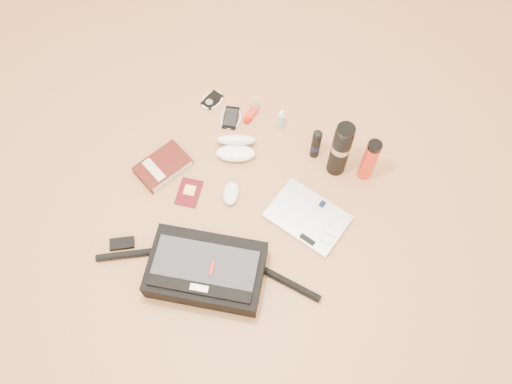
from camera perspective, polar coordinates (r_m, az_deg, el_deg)
ground at (r=2.05m, az=-2.49°, el=-3.08°), size 4.00×4.00×0.00m
messenger_bag at (r=1.92m, az=-5.77°, el=-8.84°), size 0.87×0.37×0.12m
laptop at (r=2.05m, az=5.94°, el=-2.88°), size 0.34×0.27×0.03m
book at (r=2.18m, az=-10.57°, el=2.89°), size 0.22×0.26×0.04m
passport at (r=2.12m, az=-7.66°, el=-0.05°), size 0.12×0.15×0.01m
mouse at (r=2.08m, az=-2.90°, el=-0.17°), size 0.10×0.13×0.04m
sunglasses_case at (r=2.17m, az=-2.31°, el=5.19°), size 0.21×0.20×0.10m
ipod at (r=2.36m, az=-5.05°, el=10.43°), size 0.10×0.11×0.01m
phone at (r=2.29m, az=-2.89°, el=8.47°), size 0.12×0.13×0.01m
inhaler at (r=2.30m, az=-0.49°, el=9.00°), size 0.04×0.12×0.03m
spray_bottle at (r=2.23m, az=2.90°, el=8.18°), size 0.04×0.04×0.12m
aerosol_can at (r=2.14m, az=6.87°, el=5.48°), size 0.05×0.05×0.17m
thermos_black at (r=2.06m, az=9.63°, el=4.81°), size 0.09×0.09×0.30m
thermos_red at (r=2.09m, az=12.82°, el=3.58°), size 0.07×0.07×0.24m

